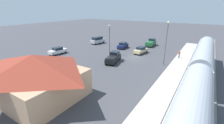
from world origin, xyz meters
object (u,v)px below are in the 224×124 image
(light_pole_lot_center, at_px, (109,36))
(sedan_white, at_px, (58,51))
(station_building, at_px, (35,75))
(suv_silver, at_px, (98,40))
(pickup_black, at_px, (113,57))
(sedan_navy, at_px, (123,45))
(sedan_tan, at_px, (141,50))
(light_pole_near_platform, at_px, (167,39))
(pedestrian_on_platform, at_px, (179,54))
(pickup_green, at_px, (151,43))

(light_pole_lot_center, bearing_deg, sedan_white, 28.78)
(station_building, relative_size, suv_silver, 2.38)
(pickup_black, distance_m, sedan_white, 15.41)
(station_building, relative_size, sedan_white, 2.61)
(station_building, distance_m, sedan_navy, 28.81)
(sedan_tan, height_order, light_pole_lot_center, light_pole_lot_center)
(sedan_navy, xyz_separation_m, light_pole_lot_center, (-0.46, 7.79, 3.79))
(sedan_white, height_order, light_pole_lot_center, light_pole_lot_center)
(light_pole_near_platform, distance_m, light_pole_lot_center, 13.32)
(station_building, relative_size, sedan_tan, 2.60)
(sedan_white, bearing_deg, sedan_tan, -146.15)
(pedestrian_on_platform, relative_size, light_pole_lot_center, 0.23)
(light_pole_near_platform, relative_size, light_pole_lot_center, 1.19)
(station_building, height_order, pickup_black, station_building)
(pickup_black, bearing_deg, suv_silver, -42.37)
(pickup_green, bearing_deg, pickup_black, 84.40)
(station_building, bearing_deg, pickup_green, -95.45)
(station_building, height_order, pedestrian_on_platform, station_building)
(pedestrian_on_platform, height_order, suv_silver, suv_silver)
(pedestrian_on_platform, xyz_separation_m, light_pole_near_platform, (2.01, 5.40, 4.15))
(sedan_tan, distance_m, suv_silver, 16.82)
(sedan_white, distance_m, light_pole_lot_center, 13.75)
(station_building, distance_m, sedan_white, 20.02)
(sedan_navy, bearing_deg, pickup_black, 109.16)
(sedan_tan, height_order, sedan_white, same)
(pickup_green, relative_size, sedan_white, 1.17)
(pickup_green, xyz_separation_m, pickup_black, (1.86, 19.00, 0.00))
(sedan_navy, distance_m, sedan_tan, 6.92)
(pickup_black, height_order, light_pole_lot_center, light_pole_lot_center)
(sedan_tan, relative_size, light_pole_lot_center, 0.64)
(pickup_green, xyz_separation_m, light_pole_near_platform, (-7.78, 14.79, 4.40))
(pickup_green, distance_m, pickup_black, 19.09)
(pedestrian_on_platform, relative_size, suv_silver, 0.33)
(pickup_green, bearing_deg, station_building, 84.55)
(suv_silver, xyz_separation_m, light_pole_near_platform, (-23.73, 8.64, 4.28))
(sedan_tan, bearing_deg, station_building, 81.45)
(light_pole_lot_center, bearing_deg, light_pole_near_platform, -179.29)
(sedan_navy, bearing_deg, pedestrian_on_platform, 171.98)
(pickup_black, xyz_separation_m, suv_silver, (14.08, -12.85, 0.12))
(pickup_black, relative_size, light_pole_near_platform, 0.65)
(station_building, height_order, pickup_green, station_building)
(pickup_black, xyz_separation_m, light_pole_lot_center, (3.65, -4.05, 3.64))
(suv_silver, relative_size, light_pole_near_platform, 0.59)
(sedan_navy, distance_m, pickup_black, 12.53)
(pedestrian_on_platform, xyz_separation_m, light_pole_lot_center, (15.31, 5.57, 3.39))
(sedan_navy, relative_size, suv_silver, 0.91)
(sedan_white, bearing_deg, light_pole_near_platform, -165.30)
(station_building, xyz_separation_m, sedan_navy, (2.56, -28.62, -2.05))
(sedan_navy, relative_size, light_pole_lot_center, 0.63)
(pickup_black, distance_m, suv_silver, 19.07)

